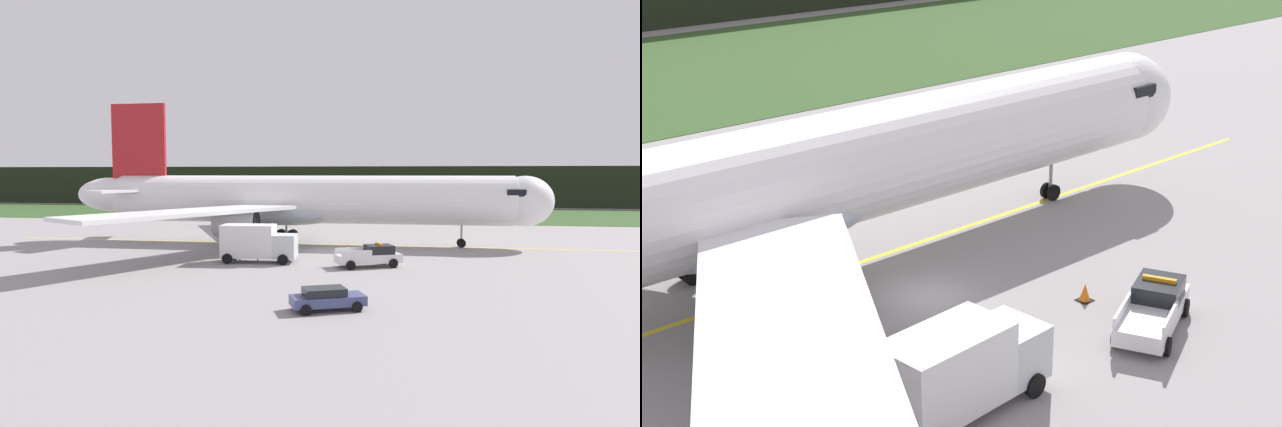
{
  "view_description": "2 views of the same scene",
  "coord_description": "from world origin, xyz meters",
  "views": [
    {
      "loc": [
        8.09,
        -52.76,
        7.71
      ],
      "look_at": [
        -1.57,
        4.61,
        3.38
      ],
      "focal_mm": 30.43,
      "sensor_mm": 36.0,
      "label": 1
    },
    {
      "loc": [
        -23.91,
        -28.32,
        17.78
      ],
      "look_at": [
        1.47,
        -0.57,
        3.67
      ],
      "focal_mm": 52.67,
      "sensor_mm": 36.0,
      "label": 2
    }
  ],
  "objects": [
    {
      "name": "ground",
      "position": [
        0.0,
        0.0,
        0.0
      ],
      "size": [
        320.0,
        320.0,
        0.0
      ],
      "primitive_type": "plane",
      "color": "gray"
    },
    {
      "name": "grass_verge",
      "position": [
        0.0,
        50.44,
        0.02
      ],
      "size": [
        320.0,
        38.72,
        0.04
      ],
      "primitive_type": "cube",
      "color": "#304E23",
      "rests_on": "ground"
    },
    {
      "name": "distant_tree_line",
      "position": [
        0.0,
        75.59,
        4.67
      ],
      "size": [
        288.0,
        4.1,
        9.33
      ],
      "primitive_type": "cube",
      "color": "black",
      "rests_on": "ground"
    },
    {
      "name": "taxiway_centerline_main",
      "position": [
        -3.02,
        5.05,
        0.0
      ],
      "size": [
        68.81,
        0.39,
        0.01
      ],
      "primitive_type": "cube",
      "rotation": [
        0.0,
        0.0,
        -0.0
      ],
      "color": "yellow",
      "rests_on": "ground"
    },
    {
      "name": "airliner",
      "position": [
        -3.85,
        5.05,
        4.74
      ],
      "size": [
        52.59,
        47.58,
        15.58
      ],
      "color": "white",
      "rests_on": "ground"
    },
    {
      "name": "ops_pickup_truck",
      "position": [
        4.85,
        -8.37,
        0.9
      ],
      "size": [
        5.71,
        4.0,
        1.94
      ],
      "color": "silver",
      "rests_on": "ground"
    },
    {
      "name": "catering_truck",
      "position": [
        -5.04,
        -7.69,
        1.74
      ],
      "size": [
        6.54,
        2.97,
        3.43
      ],
      "color": "silver",
      "rests_on": "ground"
    },
    {
      "name": "staff_car",
      "position": [
        3.48,
        -23.05,
        0.7
      ],
      "size": [
        4.5,
        3.25,
        1.3
      ],
      "color": "#3E4474",
      "rests_on": "ground"
    },
    {
      "name": "apron_cone",
      "position": [
        4.75,
        -4.85,
        0.39
      ],
      "size": [
        0.64,
        0.64,
        0.8
      ],
      "color": "black",
      "rests_on": "ground"
    }
  ]
}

